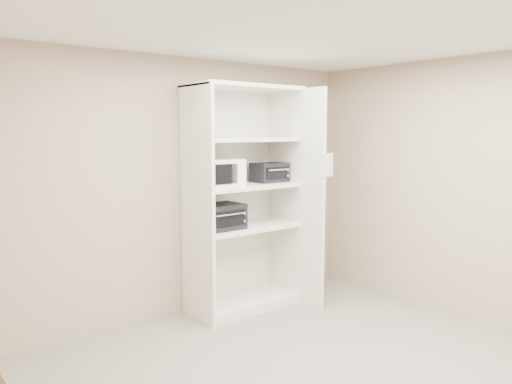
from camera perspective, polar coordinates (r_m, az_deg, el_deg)
ceiling at (r=3.73m, az=7.09°, el=18.66°), size 4.50×4.00×0.01m
wall_back at (r=5.29m, az=-8.76°, el=0.49°), size 4.50×0.02×2.70m
wall_right at (r=5.52m, az=23.49°, el=0.26°), size 0.02×4.00×2.70m
shelving_unit at (r=5.44m, az=-1.05°, el=-1.58°), size 1.24×0.92×2.42m
microwave at (r=5.18m, az=-4.39°, el=2.20°), size 0.48×0.37×0.28m
toaster_oven_upper at (r=5.62m, az=1.54°, el=2.25°), size 0.38×0.29×0.21m
toaster_oven_lower at (r=5.23m, az=-4.22°, el=-2.83°), size 0.49×0.37×0.26m
paper_sign at (r=5.31m, az=8.12°, el=3.07°), size 0.19×0.02×0.24m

